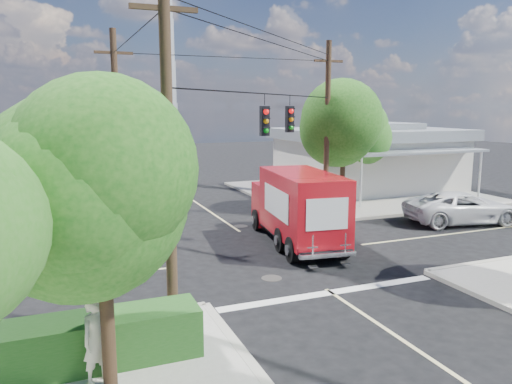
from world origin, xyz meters
TOP-DOWN VIEW (x-y plane):
  - ground at (0.00, 0.00)m, footprint 120.00×120.00m
  - sidewalk_ne at (10.88, 10.88)m, footprint 14.12×14.12m
  - road_markings at (0.00, -1.47)m, footprint 32.00×32.00m
  - building_ne at (12.50, 11.97)m, footprint 11.80×10.20m
  - radio_tower at (0.50, 20.00)m, footprint 0.80×0.80m
  - tree_sw_front at (-6.99, -7.54)m, footprint 3.88×3.78m
  - tree_ne_front at (7.21, 6.76)m, footprint 4.21×4.14m
  - tree_ne_back at (9.81, 8.96)m, footprint 3.77×3.66m
  - palm_nw_front at (-7.50, 7.50)m, footprint 3.01×3.08m
  - palm_nw_back at (-9.50, 9.00)m, footprint 3.01×3.08m
  - utility_poles at (-1.58, 1.60)m, footprint 12.00×10.68m
  - picket_fence at (-7.80, -5.60)m, footprint 5.94×0.06m
  - hedge_sw at (-8.00, -6.40)m, footprint 6.20×1.20m
  - vending_boxes at (6.50, 6.20)m, footprint 1.90×0.50m
  - delivery_truck at (1.54, 1.21)m, footprint 3.11×7.42m
  - parked_car at (10.93, 1.54)m, footprint 6.05×3.68m
  - pedestrian at (-7.21, -7.17)m, footprint 0.80×0.74m

SIDE VIEW (x-z plane):
  - ground at x=0.00m, z-range 0.00..0.00m
  - road_markings at x=0.00m, z-range 0.00..0.01m
  - sidewalk_ne at x=10.88m, z-range 0.00..0.14m
  - picket_fence at x=-7.80m, z-range 0.18..1.18m
  - hedge_sw at x=-8.00m, z-range 0.14..1.24m
  - vending_boxes at x=6.50m, z-range 0.14..1.24m
  - parked_car at x=10.93m, z-range 0.00..1.57m
  - pedestrian at x=-7.21m, z-range 0.14..1.98m
  - delivery_truck at x=1.54m, z-range 0.02..3.15m
  - building_ne at x=12.50m, z-range 0.07..4.57m
  - tree_ne_back at x=9.81m, z-range 1.27..7.10m
  - tree_sw_front at x=-6.99m, z-range 1.32..7.35m
  - palm_nw_back at x=-9.50m, z-range 2.08..7.27m
  - utility_poles at x=-1.58m, z-range 0.17..9.17m
  - tree_ne_front at x=7.21m, z-range 1.44..8.09m
  - palm_nw_front at x=-7.50m, z-range 2.25..7.84m
  - radio_tower at x=0.50m, z-range -2.86..14.14m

